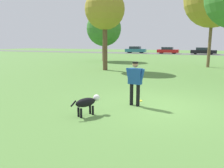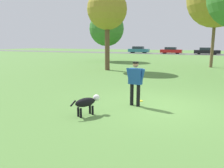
% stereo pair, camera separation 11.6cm
% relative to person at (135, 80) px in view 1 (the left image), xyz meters
% --- Properties ---
extents(ground_plane, '(120.00, 120.00, 0.00)m').
position_rel_person_xyz_m(ground_plane, '(0.69, 0.24, -0.94)').
color(ground_plane, '#56843D').
extents(far_road_strip, '(120.00, 6.00, 0.01)m').
position_rel_person_xyz_m(far_road_strip, '(0.69, 37.90, -0.93)').
color(far_road_strip, '#5B5B59').
rests_on(far_road_strip, ground_plane).
extents(person, '(0.73, 0.29, 1.59)m').
position_rel_person_xyz_m(person, '(0.00, 0.00, 0.00)').
color(person, black).
rests_on(person, ground_plane).
extents(dog, '(0.63, 1.00, 0.61)m').
position_rel_person_xyz_m(dog, '(-1.07, -1.60, -0.53)').
color(dog, black).
rests_on(dog, ground_plane).
extents(frisbee, '(0.22, 0.22, 0.02)m').
position_rel_person_xyz_m(frisbee, '(0.01, 0.67, -0.93)').
color(frisbee, yellow).
rests_on(frisbee, ground_plane).
extents(tree_near_left, '(3.15, 3.15, 6.39)m').
position_rel_person_xyz_m(tree_near_left, '(-5.12, 9.08, 3.82)').
color(tree_near_left, brown).
rests_on(tree_near_left, ground_plane).
extents(tree_far_left, '(4.11, 4.11, 5.91)m').
position_rel_person_xyz_m(tree_far_left, '(-8.75, 17.10, 2.89)').
color(tree_far_left, brown).
rests_on(tree_far_left, ground_plane).
extents(parked_car_teal, '(4.37, 1.89, 1.41)m').
position_rel_person_xyz_m(parked_car_teal, '(-10.75, 38.25, -0.24)').
color(parked_car_teal, teal).
rests_on(parked_car_teal, ground_plane).
extents(parked_car_red, '(4.20, 1.74, 1.32)m').
position_rel_person_xyz_m(parked_car_red, '(-3.95, 37.93, -0.29)').
color(parked_car_red, red).
rests_on(parked_car_red, ground_plane).
extents(parked_car_black, '(4.59, 1.87, 1.30)m').
position_rel_person_xyz_m(parked_car_black, '(2.62, 37.68, -0.30)').
color(parked_car_black, black).
rests_on(parked_car_black, ground_plane).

